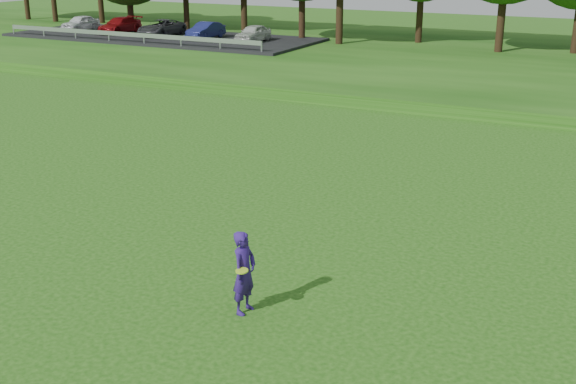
% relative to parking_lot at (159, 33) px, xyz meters
% --- Properties ---
extents(ground, '(140.00, 140.00, 0.00)m').
position_rel_parking_lot_xyz_m(ground, '(24.14, -32.81, -1.03)').
color(ground, '#18480D').
rests_on(ground, ground).
extents(berm, '(130.00, 30.00, 0.60)m').
position_rel_parking_lot_xyz_m(berm, '(24.14, 1.19, -0.73)').
color(berm, '#18480D').
rests_on(berm, ground).
extents(walking_path, '(130.00, 1.60, 0.04)m').
position_rel_parking_lot_xyz_m(walking_path, '(24.14, -12.81, -1.01)').
color(walking_path, gray).
rests_on(walking_path, ground).
extents(parking_lot, '(24.00, 9.00, 1.38)m').
position_rel_parking_lot_xyz_m(parking_lot, '(0.00, 0.00, 0.00)').
color(parking_lot, black).
rests_on(parking_lot, berm).
extents(woman, '(0.47, 0.75, 1.82)m').
position_rel_parking_lot_xyz_m(woman, '(26.96, -33.52, -0.12)').
color(woman, navy).
rests_on(woman, ground).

